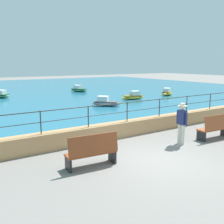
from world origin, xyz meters
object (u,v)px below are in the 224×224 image
at_px(bench_far, 216,127).
at_px(boat_1, 133,96).
at_px(person_walking, 182,122).
at_px(boat_0, 79,89).
at_px(bench_main, 92,151).
at_px(boat_2, 0,95).
at_px(boat_3, 167,93).
at_px(boat_4, 105,102).

xyz_separation_m(bench_far, boat_1, (4.65, 12.04, -0.23)).
relative_size(person_walking, boat_0, 0.71).
xyz_separation_m(bench_main, boat_2, (0.58, 19.75, -0.23)).
relative_size(bench_main, bench_far, 1.00).
height_order(bench_far, boat_2, bench_far).
distance_m(bench_main, boat_2, 19.76).
xyz_separation_m(bench_far, boat_3, (9.62, 12.60, -0.23)).
distance_m(person_walking, boat_1, 13.42).
bearing_deg(boat_3, person_walking, -133.13).
bearing_deg(boat_1, boat_4, -156.68).
xyz_separation_m(bench_main, boat_4, (6.70, 10.04, -0.23)).
height_order(boat_0, boat_4, same).
relative_size(boat_0, boat_4, 1.08).
xyz_separation_m(bench_far, boat_0, (3.26, 20.69, -0.23)).
bearing_deg(bench_far, boat_2, 105.68).
relative_size(bench_far, boat_1, 0.73).
height_order(bench_far, person_walking, person_walking).
height_order(boat_0, boat_1, same).
bearing_deg(bench_main, boat_2, 88.31).
bearing_deg(boat_4, boat_2, 122.22).
distance_m(boat_0, boat_1, 8.76).
distance_m(person_walking, boat_3, 16.83).
bearing_deg(bench_far, boat_3, 52.66).
height_order(bench_main, person_walking, person_walking).
bearing_deg(boat_2, boat_0, 4.64).
relative_size(person_walking, boat_2, 0.75).
distance_m(boat_1, boat_4, 4.51).
distance_m(bench_main, boat_4, 12.08).
xyz_separation_m(person_walking, boat_4, (2.39, 9.92, -0.65)).
xyz_separation_m(person_walking, boat_2, (-3.73, 19.63, -0.65)).
bearing_deg(boat_1, bench_main, -132.52).
height_order(boat_0, boat_2, same).
xyz_separation_m(boat_1, boat_3, (4.96, 0.56, 0.00)).
relative_size(boat_3, boat_4, 1.07).
bearing_deg(boat_4, boat_3, 14.46).
relative_size(bench_far, person_walking, 0.99).
height_order(bench_main, boat_4, bench_main).
height_order(person_walking, boat_2, person_walking).
bearing_deg(boat_1, boat_0, 99.16).
bearing_deg(boat_0, person_walking, -104.17).
xyz_separation_m(bench_far, boat_2, (-5.61, 19.97, -0.23)).
bearing_deg(bench_main, boat_1, 47.48).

